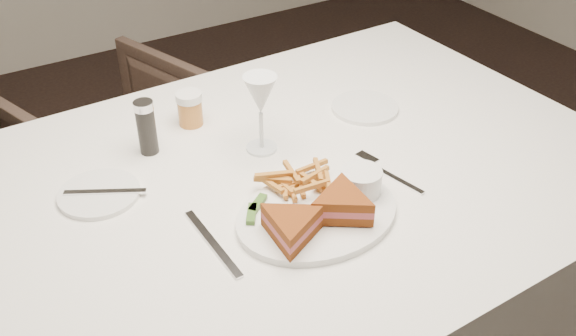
# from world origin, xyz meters

# --- Properties ---
(table) EXTENTS (1.50, 1.02, 0.75)m
(table) POSITION_xyz_m (-0.05, 0.09, 0.38)
(table) COLOR white
(table) RESTS_ON ground
(chair_far) EXTENTS (0.74, 0.71, 0.61)m
(chair_far) POSITION_xyz_m (-0.12, 1.07, 0.30)
(chair_far) COLOR #48352C
(chair_far) RESTS_ON ground
(table_setting) EXTENTS (0.81, 0.61, 0.18)m
(table_setting) POSITION_xyz_m (-0.05, 0.03, 0.79)
(table_setting) COLOR white
(table_setting) RESTS_ON table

